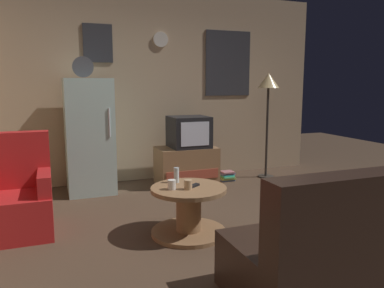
% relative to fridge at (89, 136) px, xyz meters
% --- Properties ---
extents(ground_plane, '(12.00, 12.00, 0.00)m').
position_rel_fridge_xyz_m(ground_plane, '(1.04, -1.99, -0.75)').
color(ground_plane, '#4C3828').
extents(wall_with_art, '(5.20, 0.12, 2.77)m').
position_rel_fridge_xyz_m(wall_with_art, '(1.05, 0.46, 0.64)').
color(wall_with_art, tan).
rests_on(wall_with_art, ground_plane).
extents(fridge, '(0.60, 0.62, 1.77)m').
position_rel_fridge_xyz_m(fridge, '(0.00, 0.00, 0.00)').
color(fridge, silver).
rests_on(fridge, ground_plane).
extents(tv_stand, '(0.84, 0.53, 0.54)m').
position_rel_fridge_xyz_m(tv_stand, '(1.33, -0.07, -0.49)').
color(tv_stand, '#8E6642').
rests_on(tv_stand, ground_plane).
extents(crt_tv, '(0.54, 0.51, 0.44)m').
position_rel_fridge_xyz_m(crt_tv, '(1.37, -0.07, 0.00)').
color(crt_tv, black).
rests_on(crt_tv, tv_stand).
extents(standing_lamp, '(0.32, 0.32, 1.59)m').
position_rel_fridge_xyz_m(standing_lamp, '(2.62, -0.13, 0.60)').
color(standing_lamp, '#332D28').
rests_on(standing_lamp, ground_plane).
extents(coffee_table, '(0.72, 0.72, 0.47)m').
position_rel_fridge_xyz_m(coffee_table, '(0.72, -1.83, -0.52)').
color(coffee_table, '#8E6642').
rests_on(coffee_table, ground_plane).
extents(wine_glass, '(0.05, 0.05, 0.15)m').
position_rel_fridge_xyz_m(wine_glass, '(0.66, -1.63, -0.21)').
color(wine_glass, silver).
rests_on(wine_glass, coffee_table).
extents(mug_ceramic_white, '(0.08, 0.08, 0.09)m').
position_rel_fridge_xyz_m(mug_ceramic_white, '(0.54, -1.85, -0.24)').
color(mug_ceramic_white, silver).
rests_on(mug_ceramic_white, coffee_table).
extents(mug_ceramic_tan, '(0.08, 0.08, 0.09)m').
position_rel_fridge_xyz_m(mug_ceramic_tan, '(0.69, -1.90, -0.24)').
color(mug_ceramic_tan, tan).
rests_on(mug_ceramic_tan, coffee_table).
extents(remote_control, '(0.15, 0.12, 0.02)m').
position_rel_fridge_xyz_m(remote_control, '(0.76, -1.84, -0.28)').
color(remote_control, black).
rests_on(remote_control, coffee_table).
extents(armchair, '(0.68, 0.68, 0.96)m').
position_rel_fridge_xyz_m(armchair, '(-0.84, -1.20, -0.42)').
color(armchair, red).
rests_on(armchair, ground_plane).
extents(couch, '(1.70, 0.80, 0.92)m').
position_rel_fridge_xyz_m(couch, '(1.43, -3.21, -0.44)').
color(couch, black).
rests_on(couch, ground_plane).
extents(book_stack, '(0.22, 0.17, 0.15)m').
position_rel_fridge_xyz_m(book_stack, '(1.96, -0.13, -0.68)').
color(book_stack, '#718BC5').
rests_on(book_stack, ground_plane).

